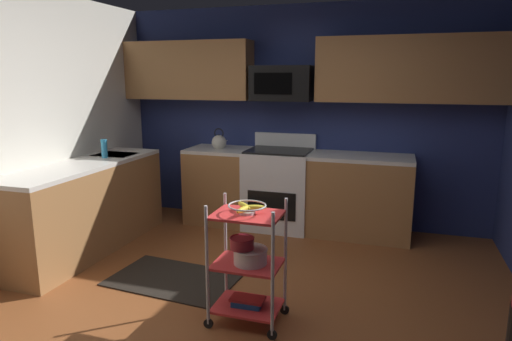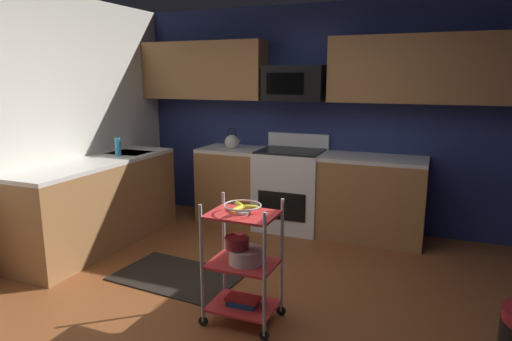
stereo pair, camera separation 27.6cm
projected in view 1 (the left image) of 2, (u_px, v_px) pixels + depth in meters
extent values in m
cube|color=brown|center=(232.00, 318.00, 3.38)|extent=(4.40, 4.80, 0.04)
cube|color=navy|center=(302.00, 117.00, 5.38)|extent=(4.52, 0.06, 2.60)
cube|color=#9E6B3D|center=(294.00, 192.00, 5.25)|extent=(2.64, 0.60, 0.88)
cube|color=silver|center=(295.00, 154.00, 5.15)|extent=(2.64, 0.60, 0.04)
cube|color=#9E6B3D|center=(86.00, 209.00, 4.60)|extent=(0.60, 2.01, 0.88)
cube|color=silver|center=(83.00, 165.00, 4.50)|extent=(0.60, 2.01, 0.04)
cube|color=#B7BABC|center=(116.00, 161.00, 5.03)|extent=(0.44, 0.36, 0.16)
cube|color=white|center=(279.00, 189.00, 5.30)|extent=(0.76, 0.64, 0.92)
cube|color=black|center=(271.00, 206.00, 5.02)|extent=(0.56, 0.01, 0.32)
cube|color=white|center=(285.00, 140.00, 5.46)|extent=(0.76, 0.06, 0.18)
cube|color=black|center=(279.00, 151.00, 5.20)|extent=(0.72, 0.60, 0.02)
cube|color=#9E6B3D|center=(188.00, 71.00, 5.50)|extent=(1.61, 0.33, 0.70)
cube|color=#9E6B3D|center=(410.00, 69.00, 4.73)|extent=(1.99, 0.33, 0.70)
cube|color=black|center=(282.00, 83.00, 5.15)|extent=(0.70, 0.38, 0.40)
cube|color=black|center=(273.00, 84.00, 4.98)|extent=(0.44, 0.01, 0.24)
cylinder|color=silver|center=(207.00, 266.00, 3.11)|extent=(0.02, 0.02, 0.88)
cylinder|color=black|center=(208.00, 323.00, 3.20)|extent=(0.07, 0.02, 0.07)
cylinder|color=silver|center=(273.00, 275.00, 2.97)|extent=(0.02, 0.02, 0.88)
cylinder|color=black|center=(272.00, 335.00, 3.06)|extent=(0.07, 0.02, 0.07)
cylinder|color=silver|center=(226.00, 248.00, 3.44)|extent=(0.02, 0.02, 0.88)
cylinder|color=black|center=(226.00, 300.00, 3.53)|extent=(0.07, 0.02, 0.07)
cylinder|color=silver|center=(285.00, 255.00, 3.30)|extent=(0.02, 0.02, 0.88)
cylinder|color=black|center=(285.00, 310.00, 3.39)|extent=(0.07, 0.02, 0.07)
cube|color=red|center=(248.00, 306.00, 3.28)|extent=(0.48, 0.36, 0.02)
cube|color=red|center=(247.00, 264.00, 3.21)|extent=(0.48, 0.36, 0.02)
cube|color=red|center=(247.00, 215.00, 3.14)|extent=(0.48, 0.36, 0.02)
torus|color=silver|center=(247.00, 205.00, 3.12)|extent=(0.27, 0.27, 0.01)
cylinder|color=silver|center=(247.00, 212.00, 3.13)|extent=(0.12, 0.12, 0.02)
ellipsoid|color=yellow|center=(254.00, 208.00, 3.12)|extent=(0.17, 0.09, 0.04)
ellipsoid|color=yellow|center=(244.00, 206.00, 3.17)|extent=(0.15, 0.14, 0.04)
ellipsoid|color=yellow|center=(243.00, 209.00, 3.08)|extent=(0.08, 0.17, 0.04)
cylinder|color=silver|center=(250.00, 256.00, 3.19)|extent=(0.24, 0.24, 0.11)
torus|color=silver|center=(250.00, 249.00, 3.18)|extent=(0.25, 0.25, 0.01)
cylinder|color=maroon|center=(242.00, 243.00, 3.17)|extent=(0.17, 0.17, 0.08)
torus|color=maroon|center=(242.00, 238.00, 3.16)|extent=(0.18, 0.18, 0.01)
cube|color=#1E4C8C|center=(248.00, 302.00, 3.27)|extent=(0.22, 0.16, 0.04)
cube|color=#B22626|center=(248.00, 299.00, 3.27)|extent=(0.25, 0.14, 0.02)
sphere|color=beige|center=(219.00, 142.00, 5.41)|extent=(0.18, 0.18, 0.18)
sphere|color=black|center=(219.00, 135.00, 5.40)|extent=(0.03, 0.03, 0.03)
cone|color=beige|center=(225.00, 141.00, 5.39)|extent=(0.09, 0.04, 0.06)
torus|color=black|center=(219.00, 133.00, 5.39)|extent=(0.12, 0.01, 0.12)
cylinder|color=#2D8CBF|center=(104.00, 149.00, 4.76)|extent=(0.06, 0.06, 0.20)
cube|color=black|center=(173.00, 279.00, 3.97)|extent=(1.15, 0.78, 0.01)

